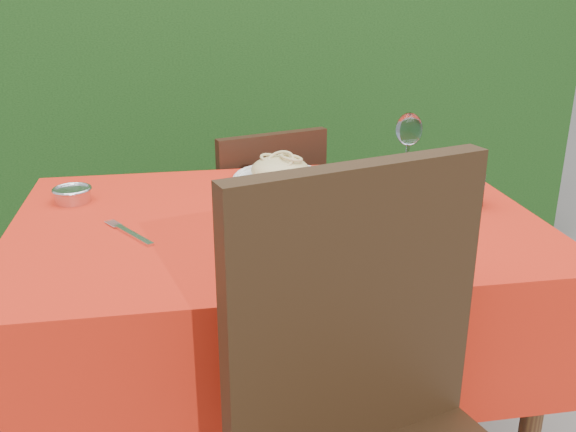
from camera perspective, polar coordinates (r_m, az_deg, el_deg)
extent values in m
cube|color=black|center=(3.04, -5.56, 11.11)|extent=(3.20, 0.55, 1.60)
cube|color=#482E17|center=(1.57, -1.03, -1.05)|extent=(1.20, 0.80, 0.04)
cylinder|color=#482E17|center=(1.64, 20.86, -16.30)|extent=(0.05, 0.05, 0.70)
cylinder|color=#482E17|center=(2.05, -17.75, -8.10)|extent=(0.05, 0.05, 0.70)
cylinder|color=#482E17|center=(2.16, 12.01, -5.96)|extent=(0.05, 0.05, 0.70)
cube|color=red|center=(1.62, -1.00, -5.37)|extent=(1.26, 0.86, 0.32)
cube|color=black|center=(1.08, 5.96, -8.45)|extent=(0.46, 0.18, 0.51)
cube|color=black|center=(2.32, -3.09, -2.18)|extent=(0.47, 0.47, 0.04)
cube|color=black|center=(2.09, -1.33, 1.85)|extent=(0.37, 0.14, 0.41)
cylinder|color=black|center=(2.60, -1.18, -4.60)|extent=(0.03, 0.03, 0.38)
cylinder|color=black|center=(2.49, -7.91, -5.98)|extent=(0.03, 0.03, 0.38)
cylinder|color=black|center=(2.34, 2.26, -7.60)|extent=(0.03, 0.03, 0.38)
cylinder|color=black|center=(2.22, -5.13, -9.35)|extent=(0.03, 0.03, 0.38)
cylinder|color=silver|center=(1.42, 2.41, -1.96)|extent=(0.32, 0.32, 0.02)
cylinder|color=#BF521A|center=(1.41, 2.42, -1.25)|extent=(0.36, 0.36, 0.02)
cylinder|color=#A4240A|center=(1.40, 2.43, -0.70)|extent=(0.29, 0.29, 0.01)
cylinder|color=white|center=(1.81, -0.70, 3.22)|extent=(0.27, 0.27, 0.02)
ellipsoid|color=beige|center=(1.81, -0.71, 4.12)|extent=(0.18, 0.18, 0.07)
cylinder|color=silver|center=(1.69, 15.97, 2.32)|extent=(0.06, 0.06, 0.09)
cylinder|color=#9FBFD8|center=(1.70, 15.93, 1.91)|extent=(0.05, 0.05, 0.06)
cylinder|color=silver|center=(1.91, 10.44, 3.63)|extent=(0.07, 0.07, 0.01)
cylinder|color=silver|center=(1.90, 10.54, 5.09)|extent=(0.01, 0.01, 0.10)
ellipsoid|color=silver|center=(1.88, 10.71, 7.58)|extent=(0.08, 0.08, 0.10)
cube|color=silver|center=(1.49, -13.56, -1.64)|extent=(0.13, 0.19, 0.01)
cylinder|color=silver|center=(1.75, -18.60, 1.74)|extent=(0.09, 0.09, 0.03)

